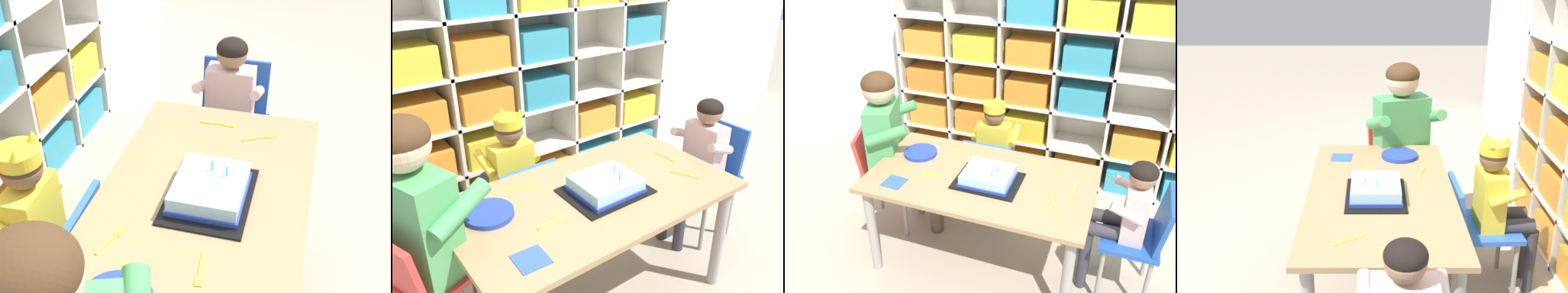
{
  "view_description": "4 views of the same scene",
  "coord_description": "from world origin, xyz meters",
  "views": [
    {
      "loc": [
        -1.17,
        -0.3,
        1.65
      ],
      "look_at": [
        -0.03,
        0.0,
        0.83
      ],
      "focal_mm": 46.77,
      "sensor_mm": 36.0,
      "label": 1
    },
    {
      "loc": [
        -0.91,
        -1.19,
        1.54
      ],
      "look_at": [
        0.01,
        0.05,
        0.78
      ],
      "focal_mm": 38.76,
      "sensor_mm": 36.0,
      "label": 2
    },
    {
      "loc": [
        0.67,
        -1.81,
        1.87
      ],
      "look_at": [
        0.0,
        -0.02,
        0.79
      ],
      "focal_mm": 39.46,
      "sensor_mm": 36.0,
      "label": 3
    },
    {
      "loc": [
        2.02,
        -0.04,
        1.57
      ],
      "look_at": [
        -0.01,
        -0.04,
        0.8
      ],
      "focal_mm": 44.57,
      "sensor_mm": 36.0,
      "label": 4
    }
  ],
  "objects": [
    {
      "name": "classroom_chair_guest_side",
      "position": [
        0.85,
        0.06,
        0.4
      ],
      "size": [
        0.31,
        0.34,
        0.65
      ],
      "rotation": [
        0.0,
        0.0,
        -1.57
      ],
      "color": "#1E4CA8",
      "rests_on": "ground"
    },
    {
      "name": "fork_near_cake_tray",
      "position": [
        0.49,
        0.04,
        0.59
      ],
      "size": [
        0.02,
        0.13,
        0.0
      ],
      "rotation": [
        0.0,
        0.0,
        1.59
      ],
      "color": "yellow",
      "rests_on": "activity_table"
    },
    {
      "name": "child_with_crown",
      "position": [
        -0.11,
        0.58,
        0.51
      ],
      "size": [
        0.3,
        0.31,
        0.82
      ],
      "rotation": [
        0.0,
        0.0,
        3.18
      ],
      "color": "yellow",
      "rests_on": "ground"
    },
    {
      "name": "fork_scattered_mid_table",
      "position": [
        -0.21,
        0.21,
        0.59
      ],
      "size": [
        0.12,
        0.05,
        0.0
      ],
      "rotation": [
        0.0,
        0.0,
        2.82
      ],
      "color": "yellow",
      "rests_on": "activity_table"
    },
    {
      "name": "classroom_chair_blue",
      "position": [
        -0.1,
        0.48,
        0.35
      ],
      "size": [
        0.34,
        0.34,
        0.58
      ],
      "rotation": [
        0.0,
        0.0,
        3.18
      ],
      "color": "blue",
      "rests_on": "ground"
    },
    {
      "name": "fork_at_table_front_edge",
      "position": [
        0.43,
        -0.13,
        0.59
      ],
      "size": [
        0.08,
        0.13,
        0.0
      ],
      "rotation": [
        0.0,
        0.0,
        2.07
      ],
      "color": "yellow",
      "rests_on": "activity_table"
    },
    {
      "name": "guest_at_table_side",
      "position": [
        0.75,
        0.06,
        0.52
      ],
      "size": [
        0.31,
        0.29,
        0.81
      ],
      "rotation": [
        0.0,
        0.0,
        -1.57
      ],
      "color": "beige",
      "rests_on": "ground"
    },
    {
      "name": "fork_by_napkin",
      "position": [
        -0.26,
        -0.07,
        0.59
      ],
      "size": [
        0.12,
        0.03,
        0.0
      ],
      "rotation": [
        0.0,
        0.0,
        0.11
      ],
      "color": "yellow",
      "rests_on": "activity_table"
    },
    {
      "name": "birthday_cake_on_tray",
      "position": [
        0.05,
        -0.02,
        0.62
      ],
      "size": [
        0.34,
        0.27,
        0.11
      ],
      "color": "black",
      "rests_on": "activity_table"
    },
    {
      "name": "activity_table",
      "position": [
        0.0,
        0.0,
        0.5
      ],
      "size": [
        1.21,
        0.67,
        0.59
      ],
      "color": "#A37F56",
      "rests_on": "ground"
    }
  ]
}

